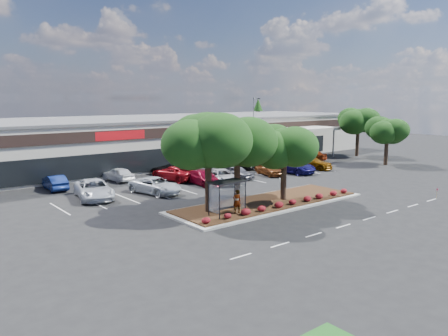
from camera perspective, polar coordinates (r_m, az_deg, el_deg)
ground at (r=36.48m, az=12.48°, el=-5.33°), size 160.00×160.00×0.00m
retail_store at (r=62.71m, az=-12.23°, el=3.59°), size 80.40×25.20×6.25m
landscape_island at (r=37.61m, az=5.80°, el=-4.53°), size 18.00×6.00×0.26m
lane_markings at (r=43.49m, az=1.63°, el=-2.78°), size 33.12×20.06×0.01m
shrub_row at (r=36.09m, az=8.15°, el=-4.53°), size 17.00×0.80×0.50m
bus_shelter at (r=32.79m, az=0.26°, el=-2.60°), size 2.75×1.55×2.59m
island_tree_west at (r=33.37m, az=-2.08°, el=0.91°), size 7.20×7.20×7.89m
island_tree_mid at (r=36.11m, az=1.73°, el=1.08°), size 6.60×6.60×7.32m
island_tree_east at (r=37.81m, az=7.83°, el=0.74°), size 5.80×5.80×6.50m
tree_east_near at (r=62.75m, az=20.49°, el=3.31°), size 5.60×5.60×6.51m
tree_east_far at (r=71.21m, az=17.08°, el=4.56°), size 6.40×6.40×7.62m
conifer_north_east at (r=90.46m, az=4.44°, el=6.25°), size 3.96×3.96×9.00m
person_waiting at (r=33.41m, az=1.69°, el=-4.37°), size 0.76×0.60×1.83m
light_pole at (r=65.31m, az=3.93°, el=4.74°), size 1.43×0.69×9.11m
survey_stake at (r=43.89m, az=26.06°, el=-2.82°), size 0.08×0.14×0.91m
car_0 at (r=40.95m, az=-16.63°, el=-2.69°), size 4.08×6.62×1.71m
car_1 at (r=41.91m, az=-8.96°, el=-2.28°), size 3.74×5.96×1.53m
car_3 at (r=46.47m, az=-0.23°, el=-1.10°), size 3.66×5.69×1.46m
car_4 at (r=45.65m, az=-2.66°, el=-1.28°), size 2.44×5.24×1.48m
car_5 at (r=49.15m, az=1.71°, el=-0.55°), size 2.38×4.46×1.44m
car_6 at (r=51.55m, az=5.92°, el=-0.08°), size 2.87×4.83×1.54m
car_7 at (r=53.41m, az=8.94°, el=0.23°), size 3.38×6.17×1.64m
car_8 at (r=56.87m, az=11.27°, el=0.69°), size 3.91×6.03×1.63m
car_9 at (r=46.25m, az=-21.21°, el=-1.76°), size 1.82×4.57×1.48m
car_10 at (r=49.03m, az=-13.64°, el=-0.78°), size 2.25×4.64×1.53m
car_11 at (r=51.66m, az=-6.99°, el=-0.17°), size 4.10×5.52×1.39m
car_12 at (r=48.49m, az=-6.50°, el=-0.65°), size 3.66×6.11×1.59m
car_14 at (r=55.76m, az=2.32°, el=0.63°), size 2.17×4.53×1.49m
car_15 at (r=58.10m, az=6.06°, el=0.91°), size 2.10×4.59×1.46m
car_16 at (r=60.54m, az=9.32°, el=1.16°), size 3.68×5.36×1.44m
car_17 at (r=64.28m, az=11.14°, el=1.66°), size 3.27×5.19×1.65m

